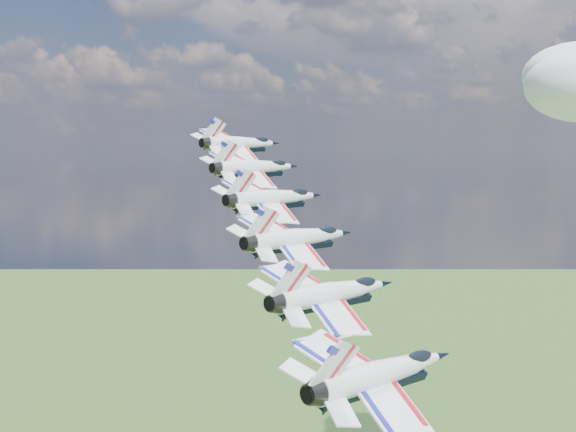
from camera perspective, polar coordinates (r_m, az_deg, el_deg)
The scene contains 6 objects.
jet_0 at distance 103.49m, azimuth -3.25°, elevation 5.20°, with size 9.12×13.50×4.03m, color white, non-canonical shape.
jet_1 at distance 92.18m, azimuth -2.18°, elevation 3.50°, with size 9.12×13.50×4.03m, color white, non-canonical shape.
jet_2 at distance 81.01m, azimuth -0.83°, elevation 1.33°, with size 9.12×13.50×4.03m, color white, non-canonical shape.
jet_3 at distance 70.06m, azimuth 0.96°, elevation -1.54°, with size 9.12×13.50×4.03m, color white, non-canonical shape.
jet_4 at distance 59.44m, azimuth 3.40°, elevation -5.44°, with size 9.12×13.50×4.03m, color white, non-canonical shape.
jet_5 at distance 49.36m, azimuth 6.93°, elevation -10.96°, with size 9.12×13.50×4.03m, color white, non-canonical shape.
Camera 1 is at (54.24, -60.25, 150.89)m, focal length 50.00 mm.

